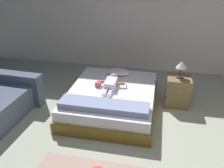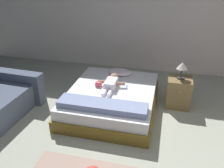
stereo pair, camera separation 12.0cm
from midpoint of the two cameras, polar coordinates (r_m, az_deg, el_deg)
ground_plane at (r=3.10m, az=0.90°, el=-17.44°), size 8.00×8.00×0.00m
wall_behind_bed at (r=5.27m, az=8.71°, el=16.79°), size 8.00×0.12×2.57m
bed at (r=3.93m, az=0.88°, el=-3.66°), size 1.41×1.72×0.35m
pillow at (r=4.34m, az=2.59°, el=2.88°), size 0.43×0.28×0.11m
baby at (r=3.91m, az=0.74°, el=0.22°), size 0.46×0.63×0.15m
toothbrush at (r=3.94m, az=4.44°, el=-0.57°), size 0.05×0.16×0.02m
nightstand at (r=4.15m, az=16.49°, el=-1.87°), size 0.39×0.42×0.50m
lamp at (r=3.96m, az=17.33°, el=3.96°), size 0.17×0.17×0.28m
blanket at (r=3.33m, az=-1.35°, el=-5.17°), size 1.27×0.30×0.09m
toy_block at (r=3.93m, az=-2.39°, el=-0.05°), size 0.09×0.09×0.08m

